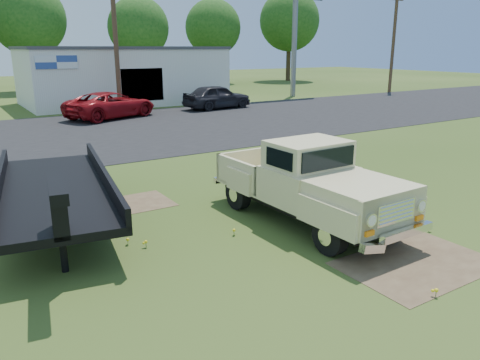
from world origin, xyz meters
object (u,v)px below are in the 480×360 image
at_px(vintage_pickup_truck, 307,182).
at_px(flatbed_trailer, 54,184).
at_px(red_pickup, 111,105).
at_px(dark_sedan, 217,97).

relative_size(vintage_pickup_truck, flatbed_trailer, 0.76).
bearing_deg(flatbed_trailer, red_pickup, 77.35).
distance_m(flatbed_trailer, red_pickup, 17.70).
height_order(vintage_pickup_truck, red_pickup, vintage_pickup_truck).
relative_size(flatbed_trailer, red_pickup, 1.30).
relative_size(vintage_pickup_truck, dark_sedan, 1.15).
bearing_deg(vintage_pickup_truck, flatbed_trailer, 147.43).
bearing_deg(vintage_pickup_truck, dark_sedan, 64.54).
xyz_separation_m(vintage_pickup_truck, flatbed_trailer, (-5.10, 3.10, -0.02)).
bearing_deg(dark_sedan, red_pickup, 87.97).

